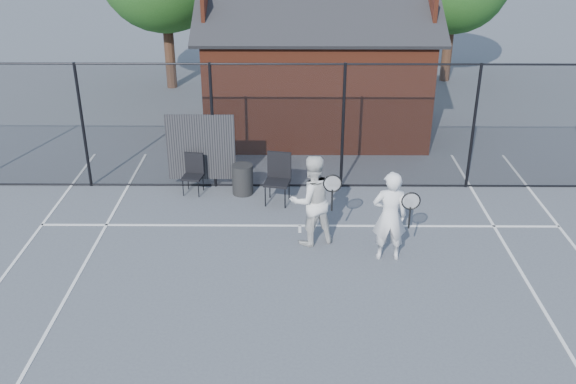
{
  "coord_description": "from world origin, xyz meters",
  "views": [
    {
      "loc": [
        -0.16,
        -8.97,
        6.45
      ],
      "look_at": [
        -0.25,
        2.35,
        1.1
      ],
      "focal_mm": 40.0,
      "sensor_mm": 36.0,
      "label": 1
    }
  ],
  "objects_px": {
    "chair_left": "(193,175)",
    "waste_bin": "(243,179)",
    "clubhouse": "(316,77)",
    "chair_right": "(277,180)",
    "player_back": "(312,200)",
    "player_front": "(390,216)"
  },
  "relations": [
    {
      "from": "player_front",
      "to": "chair_left",
      "type": "bearing_deg",
      "value": 145.21
    },
    {
      "from": "chair_left",
      "to": "waste_bin",
      "type": "relative_size",
      "value": 1.3
    },
    {
      "from": "clubhouse",
      "to": "player_front",
      "type": "relative_size",
      "value": 3.6
    },
    {
      "from": "player_front",
      "to": "player_back",
      "type": "height_order",
      "value": "player_back"
    },
    {
      "from": "clubhouse",
      "to": "chair_right",
      "type": "distance_m",
      "value": 5.11
    },
    {
      "from": "player_back",
      "to": "chair_right",
      "type": "xyz_separation_m",
      "value": [
        -0.72,
        1.78,
        -0.37
      ]
    },
    {
      "from": "player_back",
      "to": "chair_left",
      "type": "bearing_deg",
      "value": 139.82
    },
    {
      "from": "player_back",
      "to": "chair_right",
      "type": "distance_m",
      "value": 1.95
    },
    {
      "from": "player_front",
      "to": "waste_bin",
      "type": "bearing_deg",
      "value": 136.04
    },
    {
      "from": "chair_right",
      "to": "waste_bin",
      "type": "height_order",
      "value": "chair_right"
    },
    {
      "from": "player_back",
      "to": "chair_right",
      "type": "height_order",
      "value": "player_back"
    },
    {
      "from": "player_front",
      "to": "player_back",
      "type": "distance_m",
      "value": 1.57
    },
    {
      "from": "chair_left",
      "to": "waste_bin",
      "type": "bearing_deg",
      "value": 9.64
    },
    {
      "from": "player_back",
      "to": "chair_left",
      "type": "distance_m",
      "value": 3.56
    },
    {
      "from": "clubhouse",
      "to": "player_front",
      "type": "xyz_separation_m",
      "value": [
        1.17,
        -7.28,
        -0.7
      ]
    },
    {
      "from": "player_back",
      "to": "waste_bin",
      "type": "height_order",
      "value": "player_back"
    },
    {
      "from": "player_back",
      "to": "waste_bin",
      "type": "xyz_separation_m",
      "value": [
        -1.54,
        2.28,
        -0.58
      ]
    },
    {
      "from": "player_front",
      "to": "chair_right",
      "type": "bearing_deg",
      "value": 132.34
    },
    {
      "from": "player_front",
      "to": "chair_left",
      "type": "height_order",
      "value": "player_front"
    },
    {
      "from": "chair_left",
      "to": "chair_right",
      "type": "distance_m",
      "value": 2.04
    },
    {
      "from": "player_front",
      "to": "chair_left",
      "type": "distance_m",
      "value": 5.07
    },
    {
      "from": "player_back",
      "to": "chair_left",
      "type": "relative_size",
      "value": 2.02
    }
  ]
}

